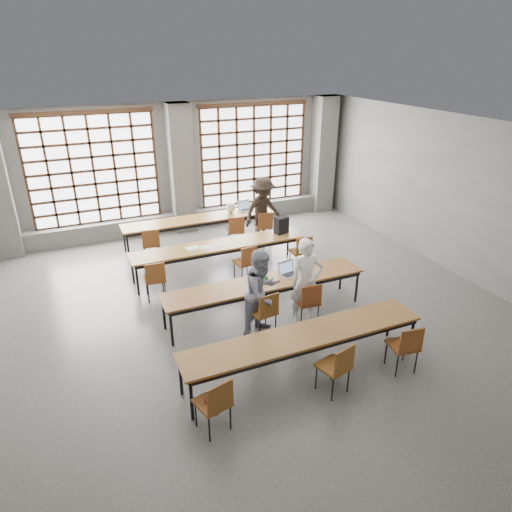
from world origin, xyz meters
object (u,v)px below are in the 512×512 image
Objects in this scene: chair_near_mid at (338,364)px; phone at (276,282)px; chair_mid_centre at (246,260)px; mouse at (309,272)px; plastic_bag at (231,208)px; desk_row_d at (304,338)px; backpack at (281,225)px; desk_row_c at (265,285)px; chair_back_left at (151,242)px; chair_mid_left at (155,277)px; desk_row_b at (219,247)px; chair_near_left at (215,401)px; desk_row_a at (199,220)px; student_male at (306,282)px; red_pouch at (212,399)px; student_female at (262,293)px; student_back at (263,210)px; laptop_front at (288,271)px; chair_front_left at (265,309)px; laptop_back at (245,208)px; green_box at (261,278)px; chair_front_right at (308,299)px; chair_back_right at (264,224)px; chair_near_right at (406,344)px; chair_mid_right at (302,250)px; chair_back_mid at (236,228)px.

phone is (0.14, 2.37, 0.20)m from chair_near_mid.
mouse is at bearing -62.73° from chair_mid_centre.
chair_mid_centre is 3.08× the size of plastic_bag.
backpack is at bearing 68.37° from desk_row_d.
mouse is 0.24× the size of backpack.
chair_back_left is (-1.51, 3.30, -0.13)m from desk_row_c.
desk_row_c is 2.32m from chair_mid_left.
desk_row_b is 4.55× the size of chair_near_left.
student_male reaches higher than desk_row_a.
student_female is at bearing 50.11° from red_pouch.
desk_row_d is at bearing -90.79° from desk_row_a.
desk_row_d is at bearing -122.09° from student_back.
laptop_front is 1.02× the size of backpack.
chair_front_left is (1.22, -3.93, 0.00)m from chair_back_left.
red_pouch is at bearing -90.91° from chair_mid_left.
chair_mid_left is at bearing -139.63° from laptop_back.
chair_near_mid is 3.52× the size of green_box.
laptop_front reaches higher than chair_mid_left.
desk_row_d is 2.46× the size of student_female.
desk_row_c is 3.04m from red_pouch.
desk_row_d is 6.05m from laptop_back.
phone is (0.28, -4.03, 0.07)m from desk_row_a.
chair_mid_left is 3.17m from chair_front_right.
chair_mid_centre is at bearing 79.49° from green_box.
student_back is 3.77m from phone.
desk_row_b is 40.82× the size of mouse.
chair_back_right is (1.59, -0.63, -0.13)m from desk_row_a.
phone is at bearing -124.93° from student_back.
chair_front_right is 0.70m from phone.
chair_front_left reaches higher than red_pouch.
chair_near_right is 2.90m from green_box.
chair_mid_right is 5.20m from chair_near_left.
chair_back_mid is at bearing 76.08° from chair_front_left.
chair_mid_right is at bearing -101.99° from student_back.
student_male is at bearing -84.37° from laptop_front.
student_male is 4.58m from laptop_back.
desk_row_a is 1.01m from chair_back_mid.
chair_back_left is 2.29× the size of laptop_back.
plastic_bag is (-0.69, 0.68, 0.34)m from chair_back_right.
plastic_bag is (-0.59, 1.87, -0.06)m from backpack.
chair_front_right is 2.29× the size of laptop_back.
laptop_front is at bearing -92.59° from chair_back_mid.
student_female is 1.04m from laptop_front.
chair_back_left is 1.00× the size of chair_near_mid.
chair_back_left is 0.50× the size of student_back.
chair_back_mid is 1.00× the size of chair_near_mid.
plastic_bag is 1.43× the size of red_pouch.
green_box is (-0.09, 2.55, 0.24)m from chair_near_mid.
chair_front_left is at bearing -103.92° from chair_back_mid.
mouse is (1.25, 0.48, -0.07)m from student_female.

